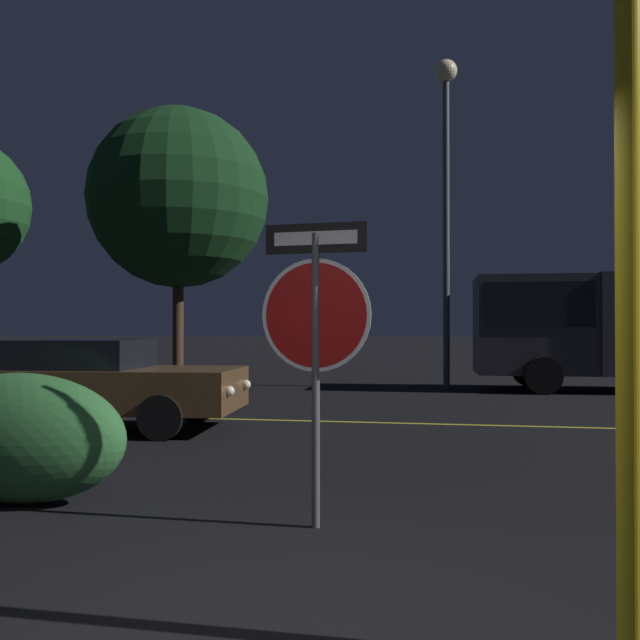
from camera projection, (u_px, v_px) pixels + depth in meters
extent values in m
cube|color=gold|center=(400.00, 423.00, 10.96)|extent=(39.87, 0.12, 0.01)
cylinder|color=#4C4C51|center=(316.00, 380.00, 5.23)|extent=(0.06, 0.06, 2.16)
cylinder|color=white|center=(316.00, 315.00, 5.24)|extent=(0.83, 0.09, 0.84)
cylinder|color=#B71414|center=(316.00, 315.00, 5.24)|extent=(0.77, 0.09, 0.77)
cube|color=black|center=(316.00, 238.00, 5.25)|extent=(0.77, 0.09, 0.22)
cube|color=white|center=(316.00, 238.00, 5.25)|extent=(0.64, 0.09, 0.10)
cylinder|color=yellow|center=(630.00, 319.00, 3.05)|extent=(0.12, 0.12, 3.00)
ellipsoid|color=#2D6633|center=(19.00, 438.00, 5.96)|extent=(1.91, 0.81, 1.09)
sphere|color=#F4EFCC|center=(21.00, 368.00, 14.70)|extent=(0.14, 0.14, 0.14)
cube|color=brown|center=(91.00, 388.00, 10.29)|extent=(4.41, 2.20, 0.59)
cube|color=black|center=(83.00, 354.00, 10.30)|extent=(1.84, 1.71, 0.41)
cylinder|color=black|center=(197.00, 403.00, 11.03)|extent=(0.62, 0.25, 0.60)
cylinder|color=black|center=(161.00, 417.00, 9.29)|extent=(0.62, 0.25, 0.60)
cylinder|color=black|center=(33.00, 402.00, 11.27)|extent=(0.62, 0.25, 0.60)
sphere|color=#F4EFCC|center=(246.00, 384.00, 10.64)|extent=(0.14, 0.14, 0.14)
sphere|color=#F4EFCC|center=(230.00, 391.00, 9.52)|extent=(0.14, 0.14, 0.14)
cube|color=#2D2D33|center=(532.00, 325.00, 16.89)|extent=(2.72, 2.27, 2.29)
cube|color=black|center=(532.00, 306.00, 16.90)|extent=(2.46, 2.31, 1.01)
cylinder|color=black|center=(543.00, 376.00, 15.77)|extent=(0.85, 0.31, 0.84)
cylinder|color=black|center=(529.00, 370.00, 17.97)|extent=(0.85, 0.31, 0.84)
cylinder|color=#4C4C51|center=(446.00, 235.00, 17.41)|extent=(0.16, 0.16, 7.51)
sphere|color=#F9E5B2|center=(446.00, 71.00, 17.46)|extent=(0.55, 0.55, 0.55)
cylinder|color=#422D1E|center=(178.00, 320.00, 21.28)|extent=(0.32, 0.32, 3.44)
sphere|color=#143819|center=(178.00, 198.00, 21.32)|extent=(5.38, 5.38, 5.38)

